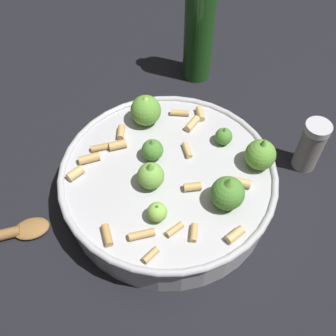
# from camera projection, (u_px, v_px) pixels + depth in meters

# --- Properties ---
(ground_plane) EXTENTS (2.40, 2.40, 0.00)m
(ground_plane) POSITION_uv_depth(u_px,v_px,m) (168.00, 196.00, 0.63)
(ground_plane) COLOR black
(cooking_pan) EXTENTS (0.32, 0.32, 0.12)m
(cooking_pan) POSITION_uv_depth(u_px,v_px,m) (169.00, 181.00, 0.60)
(cooking_pan) COLOR #B7B7BC
(cooking_pan) RESTS_ON ground
(pepper_shaker) EXTENTS (0.04, 0.04, 0.09)m
(pepper_shaker) POSITION_uv_depth(u_px,v_px,m) (311.00, 146.00, 0.63)
(pepper_shaker) COLOR gray
(pepper_shaker) RESTS_ON ground
(olive_oil_bottle) EXTENTS (0.05, 0.05, 0.24)m
(olive_oil_bottle) POSITION_uv_depth(u_px,v_px,m) (199.00, 30.00, 0.73)
(olive_oil_bottle) COLOR #1E4C19
(olive_oil_bottle) RESTS_ON ground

